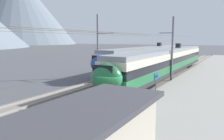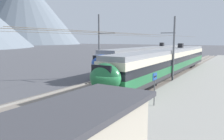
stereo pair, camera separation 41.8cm
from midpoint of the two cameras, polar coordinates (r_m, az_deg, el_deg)
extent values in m
plane|color=#4C4C51|center=(16.45, 1.29, -10.10)|extent=(400.00, 400.00, 0.00)
cube|color=gray|center=(14.89, 15.93, -11.61)|extent=(120.00, 6.75, 0.39)
cube|color=slate|center=(16.93, -1.73, -9.36)|extent=(120.00, 3.00, 0.12)
cube|color=gray|center=(16.53, 0.40, -9.28)|extent=(120.00, 0.07, 0.16)
cube|color=gray|center=(17.26, -3.77, -8.53)|extent=(120.00, 0.07, 0.16)
cube|color=slate|center=(20.32, -15.10, -6.65)|extent=(120.00, 3.00, 0.12)
cube|color=gray|center=(19.79, -13.65, -6.58)|extent=(120.00, 0.07, 0.16)
cube|color=gray|center=(20.79, -16.50, -5.97)|extent=(120.00, 0.07, 0.16)
cube|color=#2D2D30|center=(31.82, 14.60, 0.24)|extent=(32.87, 2.86, 0.45)
cube|color=#1E6638|center=(31.74, 14.64, 1.40)|extent=(32.87, 2.86, 0.85)
cube|color=black|center=(31.66, 14.69, 2.84)|extent=(32.87, 2.90, 0.75)
cube|color=beige|center=(31.61, 14.74, 4.10)|extent=(32.87, 2.86, 0.65)
cube|color=gray|center=(31.58, 14.77, 5.10)|extent=(32.57, 2.66, 0.45)
cube|color=black|center=(22.41, 7.25, -3.93)|extent=(2.80, 2.29, 0.42)
cube|color=black|center=(41.69, 18.49, 1.29)|extent=(2.80, 2.29, 0.42)
ellipsoid|color=#1E6638|center=(16.17, -2.29, -2.10)|extent=(1.80, 2.63, 2.25)
cube|color=black|center=(15.69, -3.29, -0.85)|extent=(0.16, 1.72, 1.19)
cube|color=black|center=(36.32, 16.97, 6.28)|extent=(0.90, 0.70, 0.70)
cube|color=#2D2D30|center=(40.36, 9.92, 2.00)|extent=(32.20, 3.00, 0.45)
cube|color=#1E429E|center=(40.30, 9.95, 2.92)|extent=(32.20, 3.00, 0.85)
cube|color=black|center=(40.23, 9.97, 4.05)|extent=(32.20, 3.04, 0.75)
cube|color=white|center=(40.19, 10.00, 5.05)|extent=(32.20, 3.00, 0.65)
cube|color=gray|center=(40.17, 10.02, 5.83)|extent=(31.90, 2.80, 0.45)
cube|color=black|center=(31.35, 3.40, -0.43)|extent=(2.80, 2.40, 0.42)
cube|color=black|center=(49.82, 14.00, 2.52)|extent=(2.80, 2.40, 0.42)
ellipsoid|color=#1E429E|center=(25.42, -3.48, 1.63)|extent=(1.80, 2.76, 2.25)
cube|color=black|center=(24.97, -4.14, 2.49)|extent=(0.16, 1.80, 1.19)
cube|color=black|center=(44.70, 12.25, 6.73)|extent=(0.90, 0.70, 0.70)
cylinder|color=slate|center=(26.95, 15.37, 5.28)|extent=(0.24, 0.24, 7.89)
cube|color=slate|center=(27.14, 13.95, 9.59)|extent=(0.10, 1.83, 0.10)
cylinder|color=#473823|center=(27.37, 12.37, 9.10)|extent=(40.86, 0.02, 0.02)
cylinder|color=slate|center=(28.88, -4.25, 6.28)|extent=(0.24, 0.24, 8.46)
cube|color=slate|center=(28.23, -2.32, 9.79)|extent=(0.10, 2.62, 0.10)
cylinder|color=#473823|center=(27.61, -0.27, 9.32)|extent=(40.86, 0.02, 0.02)
cylinder|color=#59595B|center=(15.80, 10.84, -5.05)|extent=(0.08, 0.08, 2.39)
cube|color=#19479E|center=(15.62, 10.93, -1.68)|extent=(0.70, 0.06, 0.50)
cube|color=black|center=(15.61, 11.05, -1.69)|extent=(0.52, 0.01, 0.10)
cylinder|color=#383842|center=(9.81, -1.59, -18.17)|extent=(0.14, 0.14, 0.82)
ellipsoid|color=#B7C6B7|center=(9.45, -1.87, -14.44)|extent=(0.36, 0.22, 0.62)
sphere|color=tan|center=(9.29, -1.88, -11.87)|extent=(0.22, 0.22, 0.22)
cylinder|color=#B7C6B7|center=(9.30, -2.63, -15.16)|extent=(0.09, 0.09, 0.58)
cylinder|color=#B7C6B7|center=(9.64, -1.14, -14.28)|extent=(0.09, 0.09, 0.58)
cube|color=black|center=(10.69, 0.16, -17.43)|extent=(0.32, 0.18, 0.29)
torus|color=black|center=(10.61, 0.16, -16.47)|extent=(0.16, 0.02, 0.16)
cylinder|color=brown|center=(14.38, 3.35, -10.58)|extent=(0.43, 0.43, 0.30)
sphere|color=#33752D|center=(14.28, 3.36, -9.36)|extent=(0.58, 0.58, 0.58)
sphere|color=purple|center=(14.24, 3.37, -8.86)|extent=(0.32, 0.32, 0.32)
cylinder|color=brown|center=(11.10, -1.88, -16.29)|extent=(0.37, 0.37, 0.34)
sphere|color=#33752D|center=(10.97, -1.89, -14.77)|extent=(0.51, 0.51, 0.51)
sphere|color=#DB5193|center=(10.93, -1.90, -14.22)|extent=(0.28, 0.28, 0.28)
cube|color=#3D3D42|center=(5.74, -8.34, -10.26)|extent=(5.22, 2.43, 0.16)
cone|color=slate|center=(266.66, -23.86, 14.79)|extent=(125.13, 125.13, 78.44)
camera|label=1|loc=(0.21, -90.59, -0.08)|focal=34.22mm
camera|label=2|loc=(0.21, 89.41, 0.08)|focal=34.22mm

